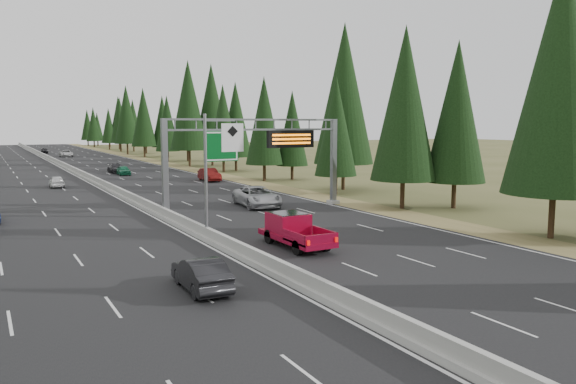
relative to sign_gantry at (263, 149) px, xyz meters
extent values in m
cube|color=black|center=(-8.92, 45.12, -5.23)|extent=(32.00, 260.00, 0.08)
cube|color=olive|center=(8.88, 45.12, -5.24)|extent=(3.60, 260.00, 0.06)
cube|color=#969590|center=(-8.92, 45.12, -5.04)|extent=(0.70, 260.00, 0.30)
cube|color=#969590|center=(-8.92, 45.12, -4.64)|extent=(0.30, 260.00, 0.60)
cube|color=slate|center=(-8.57, 0.12, -1.29)|extent=(0.45, 0.45, 7.80)
cube|color=#969590|center=(-8.57, 0.12, -5.04)|extent=(0.90, 0.90, 0.30)
cube|color=slate|center=(7.28, 0.12, -1.29)|extent=(0.45, 0.45, 7.80)
cube|color=#969590|center=(7.28, 0.12, -5.04)|extent=(0.90, 0.90, 0.30)
cube|color=slate|center=(-0.64, 0.12, 2.53)|extent=(15.85, 0.35, 0.16)
cube|color=slate|center=(-0.64, 0.12, 1.69)|extent=(15.85, 0.35, 0.16)
cube|color=#054C19|center=(-3.92, -0.13, 0.36)|extent=(3.00, 0.10, 2.50)
cube|color=silver|center=(-3.92, -0.19, 0.36)|extent=(2.85, 0.02, 2.35)
cube|color=#054C19|center=(-2.92, -0.13, 1.86)|extent=(1.10, 0.10, 0.45)
cube|color=black|center=(2.58, -0.18, 0.86)|extent=(4.50, 0.40, 1.50)
cube|color=orange|center=(2.58, -0.40, 1.21)|extent=(3.80, 0.02, 0.18)
cube|color=orange|center=(2.58, -0.40, 0.86)|extent=(3.80, 0.02, 0.18)
cube|color=orange|center=(2.58, -0.40, 0.51)|extent=(3.80, 0.02, 0.18)
cylinder|color=slate|center=(-8.92, -9.88, -1.19)|extent=(0.20, 0.20, 8.00)
cube|color=#969590|center=(-8.92, -9.88, -5.09)|extent=(0.50, 0.50, 0.20)
cube|color=slate|center=(-7.92, -9.88, 2.41)|extent=(2.00, 0.15, 0.15)
cube|color=silver|center=(-7.12, -10.00, 1.31)|extent=(1.50, 0.06, 1.80)
cylinder|color=black|center=(11.26, -19.72, -3.80)|extent=(0.40, 0.40, 2.93)
cone|color=black|center=(11.26, -19.72, 5.36)|extent=(6.60, 6.60, 15.39)
cylinder|color=black|center=(11.21, -4.98, -4.00)|extent=(0.40, 0.40, 2.54)
cone|color=black|center=(11.21, -4.98, 3.94)|extent=(5.72, 5.72, 13.34)
cylinder|color=black|center=(15.38, -6.98, -4.09)|extent=(0.40, 0.40, 2.35)
cone|color=black|center=(15.38, -6.98, 3.25)|extent=(5.29, 5.29, 12.34)
cylinder|color=black|center=(11.75, 6.45, -4.28)|extent=(0.40, 0.40, 1.99)
cone|color=black|center=(11.75, 6.45, 1.93)|extent=(4.47, 4.47, 10.43)
cylinder|color=black|center=(14.77, 9.42, -3.78)|extent=(0.40, 0.40, 2.98)
cone|color=black|center=(14.77, 9.42, 5.52)|extent=(6.70, 6.70, 15.62)
cylinder|color=black|center=(11.35, 22.63, -4.18)|extent=(0.40, 0.40, 2.17)
cone|color=black|center=(11.35, 22.63, 2.60)|extent=(4.88, 4.88, 11.40)
cylinder|color=black|center=(15.30, 22.24, -4.32)|extent=(0.40, 0.40, 1.90)
cone|color=black|center=(15.30, 22.24, 1.60)|extent=(4.26, 4.26, 9.95)
cylinder|color=black|center=(11.84, 37.84, -4.19)|extent=(0.40, 0.40, 2.16)
cone|color=black|center=(11.84, 37.84, 2.55)|extent=(4.85, 4.85, 11.33)
cylinder|color=black|center=(14.40, 38.88, -4.15)|extent=(0.40, 0.40, 2.25)
cone|color=black|center=(14.40, 38.88, 2.87)|extent=(5.05, 5.05, 11.79)
cylinder|color=black|center=(10.75, 50.68, -3.81)|extent=(0.40, 0.40, 2.93)
cone|color=black|center=(10.75, 50.68, 5.34)|extent=(6.59, 6.59, 15.37)
cylinder|color=black|center=(15.22, 51.32, -3.83)|extent=(0.40, 0.40, 2.88)
cone|color=black|center=(15.22, 51.32, 5.16)|extent=(6.47, 6.47, 15.11)
cylinder|color=black|center=(11.32, 65.38, -4.23)|extent=(0.40, 0.40, 2.08)
cone|color=black|center=(11.32, 65.38, 2.26)|extent=(4.68, 4.68, 10.91)
cylinder|color=black|center=(15.45, 65.48, -3.78)|extent=(0.40, 0.40, 2.98)
cone|color=black|center=(15.45, 65.48, 5.52)|extent=(6.70, 6.70, 15.63)
cylinder|color=black|center=(11.00, 81.96, -4.04)|extent=(0.40, 0.40, 2.46)
cone|color=black|center=(11.00, 81.96, 3.64)|extent=(5.53, 5.53, 12.90)
cylinder|color=black|center=(15.32, 82.16, -4.16)|extent=(0.40, 0.40, 2.21)
cone|color=black|center=(15.32, 82.16, 2.74)|extent=(4.97, 4.97, 11.60)
cylinder|color=black|center=(10.23, 94.79, -3.94)|extent=(0.40, 0.40, 2.66)
cone|color=black|center=(10.23, 94.79, 4.38)|extent=(5.99, 5.99, 13.98)
cylinder|color=black|center=(15.69, 98.37, -4.25)|extent=(0.40, 0.40, 2.05)
cone|color=black|center=(15.69, 98.37, 2.15)|extent=(4.60, 4.60, 10.74)
cylinder|color=black|center=(12.05, 110.52, -4.10)|extent=(0.40, 0.40, 2.34)
cone|color=black|center=(12.05, 110.52, 3.21)|extent=(5.26, 5.26, 12.28)
cylinder|color=black|center=(15.43, 110.16, -4.15)|extent=(0.40, 0.40, 2.24)
cone|color=black|center=(15.43, 110.16, 2.83)|extent=(5.03, 5.03, 11.73)
cylinder|color=black|center=(11.79, 124.03, -4.31)|extent=(0.40, 0.40, 1.92)
cone|color=black|center=(11.79, 124.03, 1.68)|extent=(4.31, 4.31, 10.06)
cylinder|color=black|center=(14.71, 124.40, -4.04)|extent=(0.40, 0.40, 2.46)
cone|color=black|center=(14.71, 124.40, 3.66)|extent=(5.54, 5.54, 12.93)
cylinder|color=black|center=(10.67, 141.87, -4.26)|extent=(0.40, 0.40, 2.02)
cone|color=black|center=(10.67, 141.87, 2.04)|extent=(4.54, 4.54, 10.59)
cylinder|color=black|center=(15.32, 141.05, -4.37)|extent=(0.40, 0.40, 1.79)
cone|color=black|center=(15.32, 141.05, 1.23)|extent=(4.03, 4.03, 9.41)
cylinder|color=black|center=(11.21, 156.53, -4.29)|extent=(0.40, 0.40, 1.96)
cone|color=black|center=(11.21, 156.53, 1.85)|extent=(4.42, 4.42, 10.31)
cylinder|color=black|center=(14.20, 155.28, -4.37)|extent=(0.40, 0.40, 1.80)
cone|color=black|center=(14.20, 155.28, 1.26)|extent=(4.05, 4.05, 9.45)
imported|color=#ABABAF|center=(0.30, 1.88, -4.29)|extent=(3.61, 6.71, 1.79)
cylinder|color=black|center=(-5.84, -16.16, -4.76)|extent=(0.32, 0.86, 0.86)
cylinder|color=black|center=(-4.01, -16.16, -4.76)|extent=(0.32, 0.86, 0.86)
cylinder|color=black|center=(-5.84, -12.62, -4.76)|extent=(0.32, 0.86, 0.86)
cylinder|color=black|center=(-4.01, -12.62, -4.76)|extent=(0.32, 0.86, 0.86)
cube|color=maroon|center=(-4.93, -14.34, -4.60)|extent=(2.15, 6.01, 0.32)
cube|color=maroon|center=(-4.93, -13.37, -3.85)|extent=(2.04, 2.36, 1.18)
cube|color=black|center=(-4.93, -13.37, -3.52)|extent=(1.83, 2.04, 0.59)
cube|color=maroon|center=(-5.95, -15.95, -4.22)|extent=(0.11, 2.58, 0.64)
cube|color=maroon|center=(-3.91, -15.95, -4.22)|extent=(0.11, 2.58, 0.64)
cube|color=maroon|center=(-4.93, -17.24, -4.22)|extent=(2.15, 0.11, 0.64)
imported|color=#16603E|center=(-3.18, 39.14, -4.51)|extent=(1.78, 4.04, 1.35)
imported|color=#5D0E0D|center=(4.61, 25.03, -4.37)|extent=(1.97, 5.07, 1.65)
imported|color=black|center=(-3.32, 43.30, -4.49)|extent=(2.09, 4.87, 1.40)
imported|color=silver|center=(-4.27, 90.90, -4.42)|extent=(2.57, 5.51, 1.53)
imported|color=black|center=(-7.08, 108.76, -4.50)|extent=(1.78, 4.08, 1.37)
imported|color=black|center=(-12.95, -19.88, -4.45)|extent=(1.73, 4.55, 1.48)
imported|color=white|center=(-13.58, 26.92, -4.51)|extent=(1.78, 4.03, 1.35)
camera|label=1|loc=(-21.30, -43.09, 2.20)|focal=35.00mm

